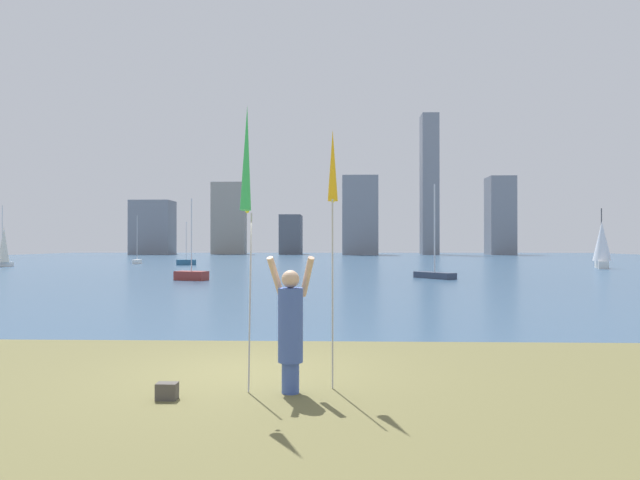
{
  "coord_description": "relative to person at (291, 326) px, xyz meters",
  "views": [
    {
      "loc": [
        1.51,
        -9.49,
        2.19
      ],
      "look_at": [
        0.71,
        15.42,
        2.33
      ],
      "focal_mm": 31.59,
      "sensor_mm": 36.0,
      "label": 1
    }
  ],
  "objects": [
    {
      "name": "skyline_tower_3",
      "position": [
        4.84,
        99.69,
        6.46
      ],
      "size": [
        6.66,
        7.51,
        14.89
      ],
      "color": "gray",
      "rests_on": "ground"
    },
    {
      "name": "person",
      "position": [
        0.0,
        0.0,
        0.0
      ],
      "size": [
        0.73,
        0.54,
        2.0
      ],
      "rotation": [
        0.0,
        0.0,
        0.11
      ],
      "color": "#3F59A5",
      "rests_on": "ground"
    },
    {
      "name": "skyline_tower_5",
      "position": [
        31.71,
        100.19,
        6.45
      ],
      "size": [
        4.82,
        5.33,
        14.86
      ],
      "color": "gray",
      "rests_on": "ground"
    },
    {
      "name": "sailboat_7",
      "position": [
        -7.99,
        24.82,
        -0.68
      ],
      "size": [
        2.07,
        1.43,
        4.85
      ],
      "color": "maroon",
      "rests_on": "ground"
    },
    {
      "name": "sailboat_2",
      "position": [
        -30.52,
        43.25,
        0.87
      ],
      "size": [
        1.57,
        1.85,
        5.73
      ],
      "color": "white",
      "rests_on": "ground"
    },
    {
      "name": "skyline_tower_2",
      "position": [
        -8.66,
        103.44,
        2.9
      ],
      "size": [
        4.18,
        7.4,
        7.77
      ],
      "color": "#565B66",
      "rests_on": "ground"
    },
    {
      "name": "kite_flag_right",
      "position": [
        0.61,
        0.44,
        2.3
      ],
      "size": [
        0.16,
        0.63,
        3.94
      ],
      "color": "#B2B2B7",
      "rests_on": "ground"
    },
    {
      "name": "skyline_tower_4",
      "position": [
        18.4,
        101.23,
        12.58
      ],
      "size": [
        3.19,
        4.18,
        27.12
      ],
      "color": "gray",
      "rests_on": "ground"
    },
    {
      "name": "skyline_tower_1",
      "position": [
        -21.31,
        104.47,
        6.24
      ],
      "size": [
        6.75,
        3.28,
        14.44
      ],
      "color": "gray",
      "rests_on": "ground"
    },
    {
      "name": "sailboat_3",
      "position": [
        6.71,
        26.99,
        -0.67
      ],
      "size": [
        2.39,
        2.88,
        5.88
      ],
      "color": "#333D51",
      "rests_on": "ground"
    },
    {
      "name": "sailboat_4",
      "position": [
        -14.49,
        47.55,
        -0.67
      ],
      "size": [
        2.03,
        1.14,
        4.32
      ],
      "color": "#2D6084",
      "rests_on": "ground"
    },
    {
      "name": "ground",
      "position": [
        -0.81,
        52.22,
        -1.04
      ],
      "size": [
        120.0,
        138.0,
        0.12
      ],
      "color": "brown"
    },
    {
      "name": "bag",
      "position": [
        -1.7,
        -0.41,
        -0.87
      ],
      "size": [
        0.29,
        0.19,
        0.24
      ],
      "color": "#4C4742",
      "rests_on": "ground"
    },
    {
      "name": "kite_flag_left",
      "position": [
        -0.61,
        -0.22,
        2.35
      ],
      "size": [
        0.16,
        0.65,
        4.19
      ],
      "color": "#B2B2B7",
      "rests_on": "ground"
    },
    {
      "name": "skyline_tower_0",
      "position": [
        -35.88,
        101.54,
        4.31
      ],
      "size": [
        7.86,
        5.75,
        10.58
      ],
      "color": "gray",
      "rests_on": "ground"
    },
    {
      "name": "sailboat_6",
      "position": [
        23.63,
        41.39,
        1.05
      ],
      "size": [
        1.89,
        3.09,
        5.24
      ],
      "color": "silver",
      "rests_on": "ground"
    },
    {
      "name": "sailboat_5",
      "position": [
        -20.63,
        50.76,
        -0.66
      ],
      "size": [
        0.72,
        1.73,
        5.16
      ],
      "color": "white",
      "rests_on": "ground"
    }
  ]
}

